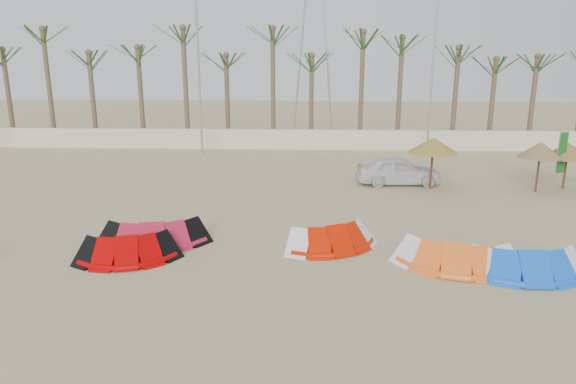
{
  "coord_description": "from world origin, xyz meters",
  "views": [
    {
      "loc": [
        0.74,
        -11.62,
        5.99
      ],
      "look_at": [
        0.0,
        6.0,
        1.3
      ],
      "focal_mm": 32.0,
      "sensor_mm": 36.0,
      "label": 1
    }
  ],
  "objects_px": {
    "kite_orange": "(453,251)",
    "kite_blue": "(523,258)",
    "kite_red_left": "(131,245)",
    "parasol_mid": "(541,150)",
    "parasol_left": "(433,145)",
    "car": "(398,171)",
    "parasol_right": "(568,150)",
    "kite_red_right": "(332,234)",
    "kite_red_mid": "(156,230)"
  },
  "relations": [
    {
      "from": "kite_orange",
      "to": "kite_blue",
      "type": "height_order",
      "value": "same"
    },
    {
      "from": "kite_red_left",
      "to": "parasol_mid",
      "type": "height_order",
      "value": "parasol_mid"
    },
    {
      "from": "kite_blue",
      "to": "parasol_left",
      "type": "bearing_deg",
      "value": 92.87
    },
    {
      "from": "parasol_mid",
      "to": "car",
      "type": "relative_size",
      "value": 0.58
    },
    {
      "from": "parasol_mid",
      "to": "parasol_right",
      "type": "xyz_separation_m",
      "value": [
        1.51,
        0.61,
        -0.13
      ]
    },
    {
      "from": "kite_red_left",
      "to": "kite_red_right",
      "type": "height_order",
      "value": "same"
    },
    {
      "from": "kite_blue",
      "to": "parasol_right",
      "type": "distance_m",
      "value": 11.37
    },
    {
      "from": "kite_red_mid",
      "to": "kite_red_right",
      "type": "height_order",
      "value": "same"
    },
    {
      "from": "parasol_left",
      "to": "kite_orange",
      "type": "bearing_deg",
      "value": -98.53
    },
    {
      "from": "kite_red_mid",
      "to": "kite_blue",
      "type": "xyz_separation_m",
      "value": [
        11.16,
        -1.97,
        -0.0
      ]
    },
    {
      "from": "parasol_left",
      "to": "car",
      "type": "xyz_separation_m",
      "value": [
        -1.37,
        0.81,
        -1.37
      ]
    },
    {
      "from": "kite_red_mid",
      "to": "parasol_left",
      "type": "relative_size",
      "value": 1.55
    },
    {
      "from": "parasol_left",
      "to": "kite_red_left",
      "type": "bearing_deg",
      "value": -141.11
    },
    {
      "from": "kite_red_mid",
      "to": "car",
      "type": "distance_m",
      "value": 12.47
    },
    {
      "from": "kite_red_left",
      "to": "kite_orange",
      "type": "height_order",
      "value": "same"
    },
    {
      "from": "kite_red_mid",
      "to": "kite_red_right",
      "type": "bearing_deg",
      "value": -1.28
    },
    {
      "from": "kite_blue",
      "to": "car",
      "type": "relative_size",
      "value": 0.87
    },
    {
      "from": "kite_red_right",
      "to": "kite_red_mid",
      "type": "bearing_deg",
      "value": 178.72
    },
    {
      "from": "parasol_right",
      "to": "kite_red_left",
      "type": "bearing_deg",
      "value": -151.95
    },
    {
      "from": "kite_red_right",
      "to": "parasol_right",
      "type": "xyz_separation_m",
      "value": [
        11.04,
        7.89,
        1.39
      ]
    },
    {
      "from": "kite_red_right",
      "to": "car",
      "type": "distance_m",
      "value": 9.13
    },
    {
      "from": "kite_blue",
      "to": "parasol_right",
      "type": "relative_size",
      "value": 1.59
    },
    {
      "from": "parasol_right",
      "to": "parasol_left",
      "type": "bearing_deg",
      "value": -177.5
    },
    {
      "from": "kite_red_right",
      "to": "car",
      "type": "bearing_deg",
      "value": 67.53
    },
    {
      "from": "kite_blue",
      "to": "parasol_mid",
      "type": "distance_m",
      "value": 10.16
    },
    {
      "from": "kite_red_left",
      "to": "parasol_right",
      "type": "distance_m",
      "value": 19.57
    },
    {
      "from": "kite_orange",
      "to": "kite_blue",
      "type": "xyz_separation_m",
      "value": [
        1.83,
        -0.45,
        -0.0
      ]
    },
    {
      "from": "kite_red_left",
      "to": "car",
      "type": "height_order",
      "value": "car"
    },
    {
      "from": "kite_red_right",
      "to": "kite_orange",
      "type": "bearing_deg",
      "value": -21.63
    },
    {
      "from": "kite_red_right",
      "to": "parasol_right",
      "type": "bearing_deg",
      "value": 35.56
    },
    {
      "from": "kite_red_left",
      "to": "kite_orange",
      "type": "bearing_deg",
      "value": -0.63
    },
    {
      "from": "kite_orange",
      "to": "car",
      "type": "bearing_deg",
      "value": 90.13
    },
    {
      "from": "kite_blue",
      "to": "parasol_left",
      "type": "xyz_separation_m",
      "value": [
        -0.47,
        9.47,
        1.63
      ]
    },
    {
      "from": "kite_orange",
      "to": "kite_red_mid",
      "type": "bearing_deg",
      "value": 170.74
    },
    {
      "from": "parasol_left",
      "to": "parasol_right",
      "type": "relative_size",
      "value": 1.11
    },
    {
      "from": "kite_red_left",
      "to": "parasol_left",
      "type": "height_order",
      "value": "parasol_left"
    },
    {
      "from": "parasol_left",
      "to": "parasol_mid",
      "type": "bearing_deg",
      "value": -4.19
    },
    {
      "from": "kite_red_mid",
      "to": "kite_orange",
      "type": "relative_size",
      "value": 0.99
    },
    {
      "from": "kite_red_right",
      "to": "kite_orange",
      "type": "height_order",
      "value": "same"
    },
    {
      "from": "parasol_left",
      "to": "parasol_mid",
      "type": "height_order",
      "value": "parasol_left"
    },
    {
      "from": "parasol_right",
      "to": "kite_red_right",
      "type": "bearing_deg",
      "value": -144.44
    },
    {
      "from": "kite_blue",
      "to": "parasol_mid",
      "type": "relative_size",
      "value": 1.51
    },
    {
      "from": "car",
      "to": "kite_red_left",
      "type": "bearing_deg",
      "value": 132.33
    },
    {
      "from": "kite_red_right",
      "to": "parasol_mid",
      "type": "relative_size",
      "value": 1.55
    },
    {
      "from": "kite_red_left",
      "to": "kite_orange",
      "type": "xyz_separation_m",
      "value": [
        9.69,
        -0.11,
        0.0
      ]
    },
    {
      "from": "kite_red_left",
      "to": "kite_red_mid",
      "type": "height_order",
      "value": "same"
    },
    {
      "from": "kite_red_left",
      "to": "parasol_right",
      "type": "relative_size",
      "value": 1.53
    },
    {
      "from": "kite_red_mid",
      "to": "kite_red_right",
      "type": "xyz_separation_m",
      "value": [
        5.82,
        -0.13,
        -0.0
      ]
    },
    {
      "from": "kite_red_left",
      "to": "kite_red_mid",
      "type": "relative_size",
      "value": 0.89
    },
    {
      "from": "kite_red_mid",
      "to": "parasol_mid",
      "type": "distance_m",
      "value": 17.01
    }
  ]
}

